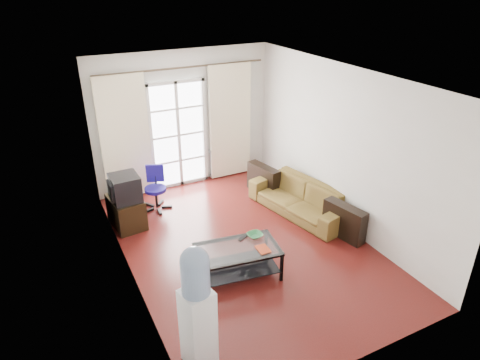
% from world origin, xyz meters
% --- Properties ---
extents(floor, '(5.20, 5.20, 0.00)m').
position_xyz_m(floor, '(0.00, 0.00, 0.00)').
color(floor, '#5D1B16').
rests_on(floor, ground).
extents(ceiling, '(5.20, 5.20, 0.00)m').
position_xyz_m(ceiling, '(0.00, 0.00, 2.70)').
color(ceiling, white).
rests_on(ceiling, wall_back).
extents(wall_back, '(3.60, 0.02, 2.70)m').
position_xyz_m(wall_back, '(0.00, 2.60, 1.35)').
color(wall_back, silver).
rests_on(wall_back, floor).
extents(wall_front, '(3.60, 0.02, 2.70)m').
position_xyz_m(wall_front, '(0.00, -2.60, 1.35)').
color(wall_front, silver).
rests_on(wall_front, floor).
extents(wall_left, '(0.02, 5.20, 2.70)m').
position_xyz_m(wall_left, '(-1.80, 0.00, 1.35)').
color(wall_left, silver).
rests_on(wall_left, floor).
extents(wall_right, '(0.02, 5.20, 2.70)m').
position_xyz_m(wall_right, '(1.80, 0.00, 1.35)').
color(wall_right, silver).
rests_on(wall_right, floor).
extents(french_door, '(1.16, 0.06, 2.15)m').
position_xyz_m(french_door, '(-0.15, 2.54, 1.07)').
color(french_door, white).
rests_on(french_door, wall_back).
extents(curtain_rod, '(3.30, 0.04, 0.04)m').
position_xyz_m(curtain_rod, '(0.00, 2.50, 2.38)').
color(curtain_rod, '#4C3F2D').
rests_on(curtain_rod, wall_back).
extents(curtain_left, '(0.90, 0.07, 2.35)m').
position_xyz_m(curtain_left, '(-1.20, 2.48, 1.20)').
color(curtain_left, '#FAF2C9').
rests_on(curtain_left, curtain_rod).
extents(curtain_right, '(0.90, 0.07, 2.35)m').
position_xyz_m(curtain_right, '(0.95, 2.48, 1.20)').
color(curtain_right, '#FAF2C9').
rests_on(curtain_right, curtain_rod).
extents(radiator, '(0.64, 0.12, 0.64)m').
position_xyz_m(radiator, '(0.80, 2.50, 0.33)').
color(radiator, gray).
rests_on(radiator, floor).
extents(sofa, '(2.29, 1.56, 0.58)m').
position_xyz_m(sofa, '(1.37, 0.47, 0.29)').
color(sofa, brown).
rests_on(sofa, floor).
extents(coffee_table, '(1.25, 0.84, 0.47)m').
position_xyz_m(coffee_table, '(-0.45, -0.64, 0.30)').
color(coffee_table, silver).
rests_on(coffee_table, floor).
extents(bowl, '(0.25, 0.25, 0.05)m').
position_xyz_m(bowl, '(-0.09, -0.50, 0.50)').
color(bowl, '#2E8042').
rests_on(bowl, coffee_table).
extents(book, '(0.19, 0.24, 0.02)m').
position_xyz_m(book, '(-0.23, -0.83, 0.48)').
color(book, '#982F12').
rests_on(book, coffee_table).
extents(remote, '(0.17, 0.12, 0.02)m').
position_xyz_m(remote, '(-0.27, -0.46, 0.48)').
color(remote, black).
rests_on(remote, coffee_table).
extents(tv_stand, '(0.56, 0.77, 0.53)m').
position_xyz_m(tv_stand, '(-1.53, 1.45, 0.26)').
color(tv_stand, black).
rests_on(tv_stand, floor).
extents(crt_tv, '(0.51, 0.50, 0.45)m').
position_xyz_m(crt_tv, '(-1.53, 1.38, 0.75)').
color(crt_tv, black).
rests_on(crt_tv, tv_stand).
extents(task_chair, '(0.71, 0.71, 0.81)m').
position_xyz_m(task_chair, '(-0.90, 1.81, 0.24)').
color(task_chair, black).
rests_on(task_chair, floor).
extents(water_cooler, '(0.37, 0.36, 1.53)m').
position_xyz_m(water_cooler, '(-1.50, -1.79, 0.80)').
color(water_cooler, white).
rests_on(water_cooler, floor).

